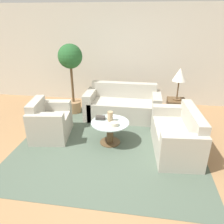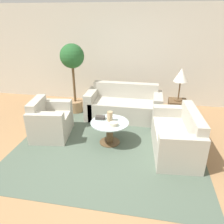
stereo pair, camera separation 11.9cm
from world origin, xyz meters
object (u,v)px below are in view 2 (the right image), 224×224
(armchair, at_px, (49,122))
(table_lamp, at_px, (181,76))
(bowl, at_px, (114,124))
(book_stack, at_px, (100,118))
(loveseat, at_px, (178,137))
(potted_plant, at_px, (73,65))
(coffee_table, at_px, (110,130))
(vase, at_px, (110,116))
(sofa_main, at_px, (124,106))

(armchair, bearing_deg, table_lamp, -76.81)
(bowl, xyz_separation_m, book_stack, (-0.30, 0.23, -0.00))
(armchair, distance_m, table_lamp, 2.92)
(armchair, distance_m, loveseat, 2.56)
(potted_plant, distance_m, book_stack, 1.73)
(armchair, xyz_separation_m, coffee_table, (1.28, -0.08, -0.00))
(potted_plant, bearing_deg, coffee_table, -49.24)
(table_lamp, xyz_separation_m, potted_plant, (-2.49, 0.26, 0.08))
(bowl, bearing_deg, potted_plant, 130.44)
(vase, bearing_deg, table_lamp, 37.39)
(coffee_table, bearing_deg, armchair, 176.38)
(coffee_table, distance_m, book_stack, 0.30)
(table_lamp, bearing_deg, loveseat, -93.11)
(table_lamp, relative_size, potted_plant, 0.42)
(coffee_table, xyz_separation_m, vase, (-0.01, 0.06, 0.26))
(loveseat, xyz_separation_m, coffee_table, (-1.27, 0.06, 0.00))
(bowl, bearing_deg, sofa_main, 89.23)
(sofa_main, height_order, vase, sofa_main)
(sofa_main, xyz_separation_m, coffee_table, (-0.12, -1.22, 0.00))
(vase, bearing_deg, book_stack, 168.16)
(sofa_main, xyz_separation_m, loveseat, (1.15, -1.28, 0.00))
(loveseat, bearing_deg, coffee_table, -97.54)
(sofa_main, height_order, loveseat, sofa_main)
(coffee_table, distance_m, bowl, 0.25)
(coffee_table, xyz_separation_m, book_stack, (-0.21, 0.10, 0.19))
(potted_plant, bearing_deg, bowl, -49.56)
(bowl, bearing_deg, vase, 119.00)
(armchair, relative_size, bowl, 6.43)
(vase, bearing_deg, sofa_main, 83.94)
(sofa_main, height_order, coffee_table, sofa_main)
(loveseat, xyz_separation_m, potted_plant, (-2.43, 1.41, 0.92))
(coffee_table, distance_m, potted_plant, 2.00)
(sofa_main, height_order, table_lamp, table_lamp)
(vase, height_order, bowl, vase)
(vase, relative_size, bowl, 1.26)
(table_lamp, xyz_separation_m, bowl, (-1.24, -1.21, -0.64))
(loveseat, xyz_separation_m, vase, (-1.28, 0.12, 0.26))
(bowl, bearing_deg, table_lamp, 44.48)
(coffee_table, height_order, bowl, bowl)
(loveseat, relative_size, table_lamp, 2.01)
(bowl, bearing_deg, armchair, 171.27)
(book_stack, bearing_deg, sofa_main, 70.54)
(bowl, height_order, book_stack, bowl)
(sofa_main, distance_m, loveseat, 1.72)
(coffee_table, relative_size, table_lamp, 1.02)
(sofa_main, height_order, armchair, sofa_main)
(loveseat, bearing_deg, potted_plant, -124.80)
(sofa_main, bearing_deg, bowl, -90.77)
(armchair, xyz_separation_m, book_stack, (1.08, 0.02, 0.19))
(table_lamp, bearing_deg, bowl, -135.52)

